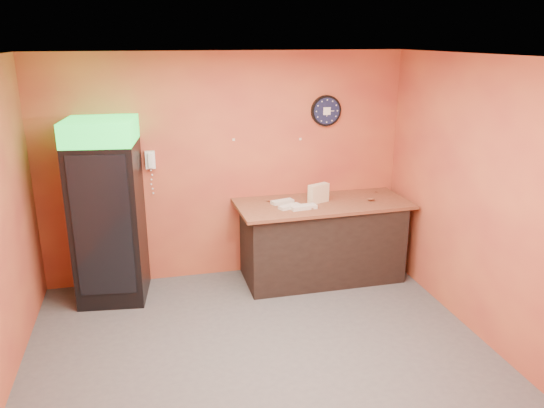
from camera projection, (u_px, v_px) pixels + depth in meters
name	position (u px, v px, depth m)	size (l,w,h in m)	color
floor	(262.00, 356.00, 5.13)	(4.50, 4.50, 0.00)	#47474C
back_wall	(226.00, 168.00, 6.56)	(4.50, 0.02, 2.80)	#CC6839
right_wall	(484.00, 202.00, 5.21)	(0.02, 4.00, 2.80)	#CC6839
ceiling	(260.00, 57.00, 4.28)	(4.50, 4.00, 0.02)	white
beverage_cooler	(109.00, 215.00, 5.98)	(0.82, 0.83, 2.11)	black
prep_counter	(321.00, 241.00, 6.69)	(1.93, 0.86, 0.97)	black
wall_clock	(326.00, 111.00, 6.61)	(0.39, 0.06, 0.39)	black
wall_phone	(150.00, 160.00, 6.25)	(0.11, 0.10, 0.21)	white
butcher_paper	(322.00, 203.00, 6.53)	(2.12, 0.95, 0.04)	brown
sub_roll_stack	(318.00, 193.00, 6.48)	(0.29, 0.19, 0.23)	beige
wrapped_sandwich_left	(290.00, 207.00, 6.29)	(0.27, 0.11, 0.04)	beige
wrapped_sandwich_mid	(304.00, 207.00, 6.26)	(0.31, 0.12, 0.04)	beige
wrapped_sandwich_right	(282.00, 202.00, 6.47)	(0.28, 0.11, 0.04)	beige
kitchen_tool	(317.00, 196.00, 6.68)	(0.05, 0.05, 0.05)	silver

